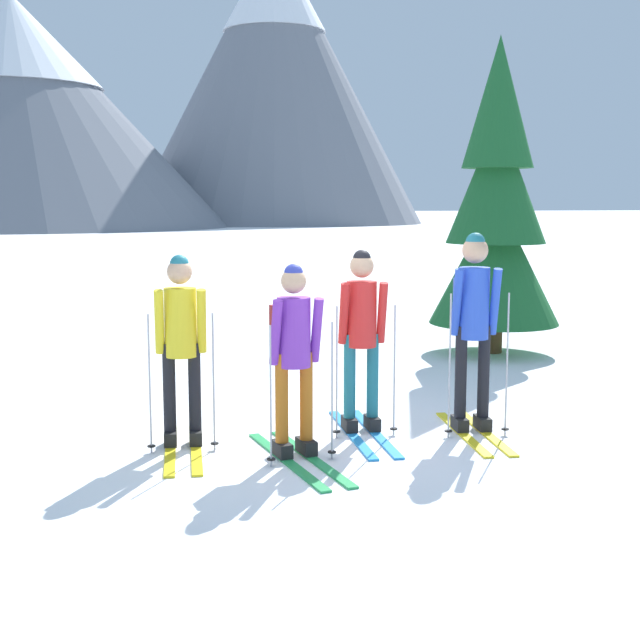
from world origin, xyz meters
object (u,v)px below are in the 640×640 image
object	(u,v)px
skier_in_blue	(473,318)
skier_in_red	(362,334)
skier_in_purple	(293,351)
skier_in_yellow	(181,343)
pine_tree_near	(496,211)

from	to	relation	value
skier_in_blue	skier_in_red	bearing A→B (deg)	167.92
skier_in_purple	skier_in_red	world-z (taller)	skier_in_red
skier_in_yellow	pine_tree_near	distance (m)	6.17
skier_in_red	skier_in_blue	distance (m)	1.04
skier_in_red	skier_in_blue	bearing A→B (deg)	-12.08
skier_in_yellow	skier_in_blue	xyz separation A→B (m)	(2.68, -0.12, 0.15)
skier_in_red	skier_in_blue	xyz separation A→B (m)	(1.01, -0.22, 0.14)
skier_in_blue	pine_tree_near	world-z (taller)	pine_tree_near
skier_in_purple	pine_tree_near	distance (m)	5.91
pine_tree_near	skier_in_blue	bearing A→B (deg)	-117.30
skier_in_red	pine_tree_near	size ratio (longest dim) A/B	0.39
skier_in_blue	pine_tree_near	size ratio (longest dim) A/B	0.42
skier_in_red	pine_tree_near	world-z (taller)	pine_tree_near
skier_in_yellow	skier_in_red	world-z (taller)	skier_in_red
skier_in_purple	skier_in_red	xyz separation A→B (m)	(0.78, 0.63, 0.02)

